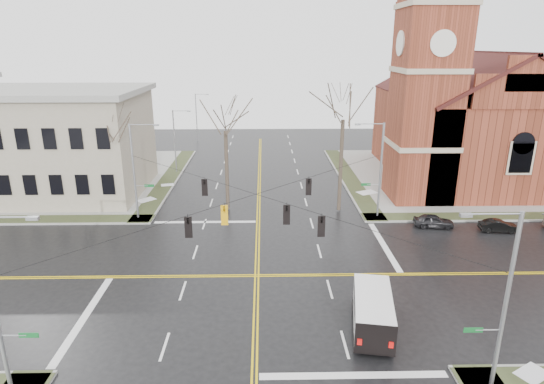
{
  "coord_description": "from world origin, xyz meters",
  "views": [
    {
      "loc": [
        0.53,
        -29.32,
        15.88
      ],
      "look_at": [
        1.21,
        6.0,
        4.4
      ],
      "focal_mm": 30.0,
      "sensor_mm": 36.0,
      "label": 1
    }
  ],
  "objects_px": {
    "cargo_van": "(373,308)",
    "parked_car_b": "(499,226)",
    "signal_pole_ne": "(379,168)",
    "tree_nw_near": "(225,126)",
    "streetlight_north_b": "(197,115)",
    "signal_pole_nw": "(135,169)",
    "church": "(466,110)",
    "tree_ne": "(343,113)",
    "signal_pole_se": "(503,299)",
    "tree_nw_far": "(119,133)",
    "parked_car_a": "(433,221)",
    "streetlight_north_a": "(176,139)"
  },
  "relations": [
    {
      "from": "tree_ne",
      "to": "tree_nw_far",
      "type": "bearing_deg",
      "value": 177.98
    },
    {
      "from": "signal_pole_ne",
      "to": "church",
      "type": "bearing_deg",
      "value": 44.66
    },
    {
      "from": "signal_pole_se",
      "to": "tree_nw_near",
      "type": "bearing_deg",
      "value": 119.61
    },
    {
      "from": "streetlight_north_a",
      "to": "parked_car_b",
      "type": "height_order",
      "value": "streetlight_north_a"
    },
    {
      "from": "signal_pole_se",
      "to": "parked_car_b",
      "type": "relative_size",
      "value": 2.73
    },
    {
      "from": "signal_pole_ne",
      "to": "streetlight_north_a",
      "type": "bearing_deg",
      "value": 143.1
    },
    {
      "from": "signal_pole_ne",
      "to": "streetlight_north_a",
      "type": "xyz_separation_m",
      "value": [
        -21.97,
        16.5,
        -0.48
      ]
    },
    {
      "from": "church",
      "to": "tree_ne",
      "type": "xyz_separation_m",
      "value": [
        -16.73,
        -11.57,
        1.31
      ]
    },
    {
      "from": "signal_pole_ne",
      "to": "signal_pole_nw",
      "type": "bearing_deg",
      "value": 180.0
    },
    {
      "from": "signal_pole_ne",
      "to": "tree_nw_near",
      "type": "bearing_deg",
      "value": 170.72
    },
    {
      "from": "signal_pole_ne",
      "to": "signal_pole_nw",
      "type": "height_order",
      "value": "same"
    },
    {
      "from": "cargo_van",
      "to": "tree_nw_far",
      "type": "height_order",
      "value": "tree_nw_far"
    },
    {
      "from": "parked_car_a",
      "to": "tree_nw_near",
      "type": "relative_size",
      "value": 0.3
    },
    {
      "from": "streetlight_north_b",
      "to": "tree_nw_near",
      "type": "distance_m",
      "value": 35.21
    },
    {
      "from": "tree_nw_far",
      "to": "tree_ne",
      "type": "relative_size",
      "value": 0.8
    },
    {
      "from": "signal_pole_nw",
      "to": "cargo_van",
      "type": "bearing_deg",
      "value": -44.53
    },
    {
      "from": "signal_pole_ne",
      "to": "signal_pole_se",
      "type": "bearing_deg",
      "value": -90.0
    },
    {
      "from": "streetlight_north_a",
      "to": "tree_ne",
      "type": "height_order",
      "value": "tree_ne"
    },
    {
      "from": "cargo_van",
      "to": "parked_car_a",
      "type": "height_order",
      "value": "cargo_van"
    },
    {
      "from": "signal_pole_ne",
      "to": "tree_ne",
      "type": "distance_m",
      "value": 6.07
    },
    {
      "from": "signal_pole_ne",
      "to": "streetlight_north_a",
      "type": "height_order",
      "value": "signal_pole_ne"
    },
    {
      "from": "parked_car_a",
      "to": "tree_nw_far",
      "type": "bearing_deg",
      "value": 87.6
    },
    {
      "from": "signal_pole_se",
      "to": "parked_car_a",
      "type": "height_order",
      "value": "signal_pole_se"
    },
    {
      "from": "tree_nw_near",
      "to": "tree_ne",
      "type": "distance_m",
      "value": 11.21
    },
    {
      "from": "tree_nw_far",
      "to": "signal_pole_nw",
      "type": "bearing_deg",
      "value": -51.62
    },
    {
      "from": "streetlight_north_b",
      "to": "parked_car_a",
      "type": "bearing_deg",
      "value": -55.77
    },
    {
      "from": "streetlight_north_b",
      "to": "tree_nw_near",
      "type": "xyz_separation_m",
      "value": [
        7.56,
        -34.15,
        4.06
      ]
    },
    {
      "from": "cargo_van",
      "to": "parked_car_b",
      "type": "distance_m",
      "value": 20.27
    },
    {
      "from": "signal_pole_nw",
      "to": "tree_ne",
      "type": "bearing_deg",
      "value": 5.06
    },
    {
      "from": "signal_pole_ne",
      "to": "tree_ne",
      "type": "height_order",
      "value": "tree_ne"
    },
    {
      "from": "church",
      "to": "signal_pole_ne",
      "type": "relative_size",
      "value": 3.06
    },
    {
      "from": "parked_car_a",
      "to": "tree_nw_far",
      "type": "relative_size",
      "value": 0.33
    },
    {
      "from": "tree_nw_near",
      "to": "tree_ne",
      "type": "height_order",
      "value": "tree_ne"
    },
    {
      "from": "church",
      "to": "cargo_van",
      "type": "relative_size",
      "value": 4.7
    },
    {
      "from": "streetlight_north_a",
      "to": "streetlight_north_b",
      "type": "height_order",
      "value": "same"
    },
    {
      "from": "signal_pole_nw",
      "to": "signal_pole_se",
      "type": "height_order",
      "value": "same"
    },
    {
      "from": "signal_pole_nw",
      "to": "cargo_van",
      "type": "distance_m",
      "value": 25.75
    },
    {
      "from": "parked_car_a",
      "to": "tree_ne",
      "type": "xyz_separation_m",
      "value": [
        -7.95,
        4.36,
        9.15
      ]
    },
    {
      "from": "parked_car_b",
      "to": "tree_nw_near",
      "type": "height_order",
      "value": "tree_nw_near"
    },
    {
      "from": "signal_pole_ne",
      "to": "tree_ne",
      "type": "relative_size",
      "value": 0.67
    },
    {
      "from": "cargo_van",
      "to": "tree_nw_near",
      "type": "height_order",
      "value": "tree_nw_near"
    },
    {
      "from": "signal_pole_se",
      "to": "tree_ne",
      "type": "relative_size",
      "value": 0.67
    },
    {
      "from": "church",
      "to": "signal_pole_ne",
      "type": "height_order",
      "value": "church"
    },
    {
      "from": "signal_pole_ne",
      "to": "tree_nw_near",
      "type": "xyz_separation_m",
      "value": [
        -14.41,
        2.35,
        3.58
      ]
    },
    {
      "from": "church",
      "to": "cargo_van",
      "type": "distance_m",
      "value": 36.65
    },
    {
      "from": "parked_car_a",
      "to": "tree_nw_far",
      "type": "distance_m",
      "value": 30.57
    },
    {
      "from": "streetlight_north_b",
      "to": "parked_car_b",
      "type": "height_order",
      "value": "streetlight_north_b"
    },
    {
      "from": "signal_pole_nw",
      "to": "streetlight_north_b",
      "type": "distance_m",
      "value": 36.51
    },
    {
      "from": "church",
      "to": "tree_nw_far",
      "type": "distance_m",
      "value": 39.55
    },
    {
      "from": "church",
      "to": "signal_pole_nw",
      "type": "xyz_separation_m",
      "value": [
        -36.09,
        -13.28,
        -3.48
      ]
    }
  ]
}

